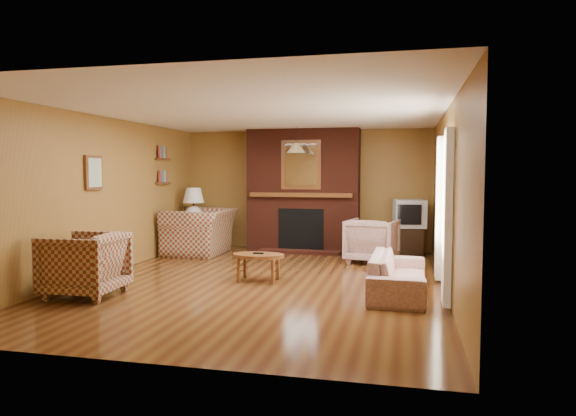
% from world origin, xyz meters
% --- Properties ---
extents(floor, '(6.50, 6.50, 0.00)m').
position_xyz_m(floor, '(0.00, 0.00, 0.00)').
color(floor, '#49240F').
rests_on(floor, ground).
extents(ceiling, '(6.50, 6.50, 0.00)m').
position_xyz_m(ceiling, '(0.00, 0.00, 2.40)').
color(ceiling, white).
rests_on(ceiling, wall_back).
extents(wall_back, '(6.50, 0.00, 6.50)m').
position_xyz_m(wall_back, '(0.00, 3.25, 1.20)').
color(wall_back, olive).
rests_on(wall_back, floor).
extents(wall_front, '(6.50, 0.00, 6.50)m').
position_xyz_m(wall_front, '(0.00, -3.25, 1.20)').
color(wall_front, olive).
rests_on(wall_front, floor).
extents(wall_left, '(0.00, 6.50, 6.50)m').
position_xyz_m(wall_left, '(-2.50, 0.00, 1.20)').
color(wall_left, olive).
rests_on(wall_left, floor).
extents(wall_right, '(0.00, 6.50, 6.50)m').
position_xyz_m(wall_right, '(2.50, 0.00, 1.20)').
color(wall_right, olive).
rests_on(wall_right, floor).
extents(fireplace, '(2.20, 0.82, 2.40)m').
position_xyz_m(fireplace, '(0.00, 2.98, 1.18)').
color(fireplace, '#481A0F').
rests_on(fireplace, floor).
extents(window_right, '(0.10, 1.85, 2.00)m').
position_xyz_m(window_right, '(2.45, -0.20, 1.13)').
color(window_right, beige).
rests_on(window_right, wall_right).
extents(bookshelf, '(0.09, 0.55, 0.71)m').
position_xyz_m(bookshelf, '(-2.44, 1.90, 1.67)').
color(bookshelf, brown).
rests_on(bookshelf, wall_left).
extents(botanical_print, '(0.05, 0.40, 0.50)m').
position_xyz_m(botanical_print, '(-2.47, -0.30, 1.55)').
color(botanical_print, brown).
rests_on(botanical_print, wall_left).
extents(pendant_light, '(0.36, 0.36, 0.48)m').
position_xyz_m(pendant_light, '(0.00, 2.30, 2.00)').
color(pendant_light, black).
rests_on(pendant_light, ceiling).
extents(plaid_loveseat, '(1.17, 1.33, 0.85)m').
position_xyz_m(plaid_loveseat, '(-1.85, 2.16, 0.43)').
color(plaid_loveseat, maroon).
rests_on(plaid_loveseat, floor).
extents(plaid_armchair, '(0.92, 0.89, 0.80)m').
position_xyz_m(plaid_armchair, '(-1.95, -1.32, 0.40)').
color(plaid_armchair, maroon).
rests_on(plaid_armchair, floor).
extents(floral_sofa, '(0.71, 1.75, 0.51)m').
position_xyz_m(floral_sofa, '(1.90, -0.32, 0.25)').
color(floral_sofa, '#BAB290').
rests_on(floral_sofa, floor).
extents(floral_armchair, '(0.95, 0.97, 0.76)m').
position_xyz_m(floral_armchair, '(1.43, 1.90, 0.38)').
color(floral_armchair, '#BAB290').
rests_on(floral_armchair, floor).
extents(coffee_table, '(0.75, 0.47, 0.41)m').
position_xyz_m(coffee_table, '(-0.06, -0.01, 0.34)').
color(coffee_table, brown).
rests_on(coffee_table, floor).
extents(side_table, '(0.45, 0.45, 0.56)m').
position_xyz_m(side_table, '(-2.10, 2.45, 0.28)').
color(side_table, brown).
rests_on(side_table, floor).
extents(table_lamp, '(0.41, 0.41, 0.68)m').
position_xyz_m(table_lamp, '(-2.10, 2.45, 0.95)').
color(table_lamp, white).
rests_on(table_lamp, side_table).
extents(tv_stand, '(0.52, 0.48, 0.53)m').
position_xyz_m(tv_stand, '(2.05, 2.80, 0.27)').
color(tv_stand, black).
rests_on(tv_stand, floor).
extents(crt_tv, '(0.63, 0.63, 0.52)m').
position_xyz_m(crt_tv, '(2.05, 2.79, 0.79)').
color(crt_tv, '#B1B4B9').
rests_on(crt_tv, tv_stand).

